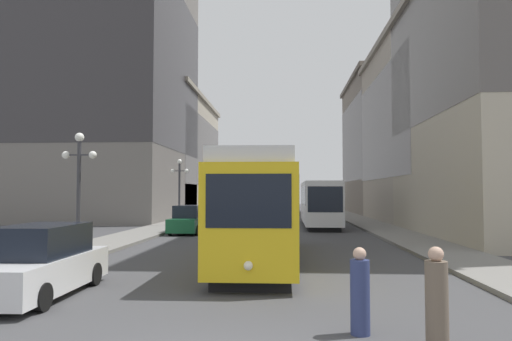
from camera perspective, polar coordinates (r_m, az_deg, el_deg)
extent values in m
cube|color=gray|center=(47.89, -7.34, -5.76)|extent=(2.91, 120.00, 0.15)
cube|color=gray|center=(47.52, 11.98, -5.75)|extent=(2.91, 120.00, 0.15)
cube|color=black|center=(18.38, 0.49, -10.46)|extent=(2.28, 11.41, 0.35)
cube|color=gold|center=(18.22, 0.49, -5.08)|extent=(2.68, 12.41, 3.10)
cube|color=black|center=(18.21, 0.49, -2.88)|extent=(2.70, 11.91, 1.08)
cube|color=silver|center=(18.24, 0.49, 0.49)|extent=(2.47, 12.16, 0.44)
cube|color=black|center=(12.05, -0.92, -3.72)|extent=(2.21, 0.09, 1.40)
sphere|color=#F2EACC|center=(12.12, -0.95, -11.51)|extent=(0.24, 0.24, 0.24)
cube|color=black|center=(37.04, 7.74, -6.51)|extent=(2.23, 10.72, 0.35)
cube|color=silver|center=(36.96, 7.72, -3.84)|extent=(2.62, 11.65, 3.10)
cube|color=black|center=(36.95, 7.72, -3.00)|extent=(2.65, 11.18, 1.30)
cube|color=black|center=(31.17, 8.43, -3.49)|extent=(2.30, 0.09, 1.71)
cylinder|color=black|center=(15.19, -25.14, -11.30)|extent=(0.19, 0.64, 0.64)
cylinder|color=black|center=(11.82, -24.53, -13.86)|extent=(0.19, 0.64, 0.64)
cylinder|color=black|center=(14.48, -19.02, -11.84)|extent=(0.19, 0.64, 0.64)
cube|color=silver|center=(13.45, -24.85, -11.25)|extent=(1.87, 4.81, 0.84)
cube|color=black|center=(13.46, -24.54, -7.73)|extent=(1.62, 2.65, 0.80)
cylinder|color=black|center=(29.79, -10.46, -7.15)|extent=(0.20, 0.65, 0.64)
cylinder|color=black|center=(32.39, -9.15, -6.80)|extent=(0.20, 0.65, 0.64)
cylinder|color=black|center=(29.37, -7.22, -7.24)|extent=(0.20, 0.65, 0.64)
cylinder|color=black|center=(32.01, -6.16, -6.87)|extent=(0.20, 0.65, 0.64)
cube|color=#14512D|center=(30.86, -8.23, -6.49)|extent=(1.93, 4.41, 0.84)
cube|color=black|center=(30.92, -8.17, -4.96)|extent=(1.66, 2.44, 0.80)
cylinder|color=navy|center=(9.30, 12.55, -14.82)|extent=(0.36, 0.36, 1.39)
sphere|color=tan|center=(9.16, 12.50, -9.88)|extent=(0.25, 0.25, 0.25)
cylinder|color=#6B5B4C|center=(8.94, 21.15, -14.93)|extent=(0.39, 0.39, 1.47)
sphere|color=tan|center=(8.79, 21.06, -9.48)|extent=(0.26, 0.26, 0.26)
cylinder|color=#333338|center=(19.86, -20.80, -3.19)|extent=(0.16, 0.16, 4.55)
sphere|color=white|center=(19.98, -20.69, 3.81)|extent=(0.36, 0.36, 0.36)
sphere|color=white|center=(20.14, -22.15, 1.76)|extent=(0.31, 0.31, 0.31)
sphere|color=white|center=(19.69, -19.26, 1.81)|extent=(0.31, 0.31, 0.31)
cube|color=#333338|center=(19.91, -20.72, 1.79)|extent=(1.10, 0.06, 0.06)
cylinder|color=#333338|center=(36.68, -9.32, -2.87)|extent=(0.16, 0.16, 4.75)
sphere|color=white|center=(36.75, -9.29, 1.09)|extent=(0.36, 0.36, 0.36)
sphere|color=white|center=(36.84, -10.13, -0.05)|extent=(0.31, 0.31, 0.31)
sphere|color=white|center=(36.59, -8.46, -0.04)|extent=(0.31, 0.31, 0.31)
cube|color=#333338|center=(36.71, -9.30, -0.05)|extent=(1.10, 0.06, 0.06)
cube|color=slate|center=(50.37, -17.94, 9.66)|extent=(15.39, 18.89, 26.65)
cube|color=#383538|center=(50.67, -17.91, 11.13)|extent=(15.43, 18.93, 15.99)
cube|color=#B2A893|center=(63.30, -13.32, 1.50)|extent=(15.81, 23.89, 14.40)
cube|color=#595451|center=(63.35, -13.32, 2.15)|extent=(15.85, 23.93, 8.64)
cube|color=gray|center=(64.26, -13.25, 8.14)|extent=(16.41, 24.49, 0.50)
cube|color=#A89E8E|center=(44.58, 24.21, 4.10)|extent=(14.67, 19.84, 15.49)
cube|color=#544F4E|center=(44.67, 24.19, 5.08)|extent=(14.71, 19.88, 9.29)
cube|color=gray|center=(46.18, 24.02, 14.00)|extent=(15.27, 20.44, 0.50)
cube|color=slate|center=(61.81, 17.61, 2.59)|extent=(13.26, 17.46, 16.44)
cube|color=#3D3838|center=(61.89, 17.60, 3.35)|extent=(13.30, 17.50, 9.86)
cube|color=#685F56|center=(63.13, 17.50, 10.27)|extent=(13.86, 18.06, 0.50)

